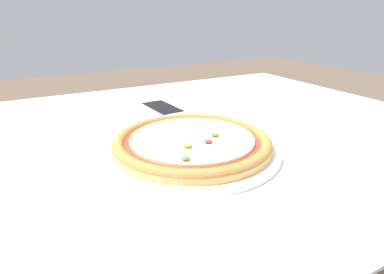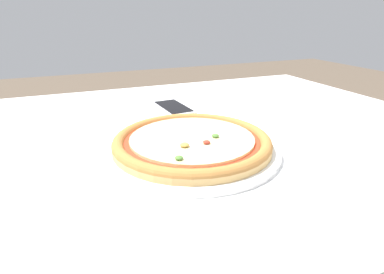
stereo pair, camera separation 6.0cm
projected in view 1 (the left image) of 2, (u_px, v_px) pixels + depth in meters
name	position (u px, v px, depth m)	size (l,w,h in m)	color
dining_table	(156.00, 170.00, 0.72)	(1.39, 0.94, 0.73)	brown
pizza_plate	(192.00, 143.00, 0.60)	(0.33, 0.33, 0.04)	white
cell_phone	(162.00, 109.00, 0.86)	(0.08, 0.15, 0.01)	white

